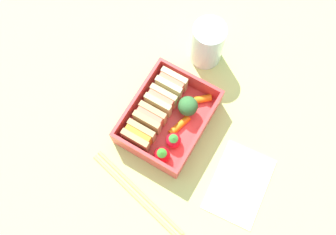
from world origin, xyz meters
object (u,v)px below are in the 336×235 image
Objects in this scene: chopstick_pair at (137,194)px; drinking_glass at (207,44)px; sandwich_center_left at (150,118)px; sandwich_center at (161,101)px; carrot_stick_left at (180,124)px; sandwich_left at (139,136)px; strawberry_far_left at (173,140)px; strawberry_left at (162,155)px; folded_napkin at (239,184)px; sandwich_center_right at (171,84)px; broccoli_floret at (188,106)px; carrot_stick_far_left at (198,100)px.

drinking_glass reaches higher than chopstick_pair.
sandwich_center_left is 1.00× the size of sandwich_center.
carrot_stick_left is (-1.58, -5.06, -1.59)cm from sandwich_center.
drinking_glass is at bearing -8.32° from sandwich_center.
strawberry_far_left is (2.53, -5.61, -0.70)cm from sandwich_left.
strawberry_left reaches higher than folded_napkin.
sandwich_center_right is at bearing 64.30° from folded_napkin.
sandwich_left is 21.58cm from drinking_glass.
chopstick_pair is (-11.10, 0.91, -2.35)cm from strawberry_far_left.
sandwich_center is 1.15× the size of carrot_stick_left.
sandwich_center_left is 0.54× the size of drinking_glass.
broccoli_floret is (6.49, 0.76, 1.26)cm from strawberry_far_left.
carrot_stick_far_left is 0.53× the size of drinking_glass.
sandwich_center_left is at bearing 180.00° from sandwich_center.
carrot_stick_far_left is 0.25× the size of chopstick_pair.
strawberry_far_left reaches higher than folded_napkin.
strawberry_far_left is 0.65× the size of carrot_stick_far_left.
sandwich_left is at bearing 28.74° from chopstick_pair.
sandwich_center_right reaches higher than chopstick_pair.
carrot_stick_left is 0.22× the size of chopstick_pair.
strawberry_left is 0.76× the size of carrot_stick_left.
folded_napkin is at bearing -105.36° from carrot_stick_left.
broccoli_floret is (5.19, -4.86, 0.56)cm from sandwich_center_left.
sandwich_center_left is 0.39× the size of folded_napkin.
sandwich_center_right is 1.01× the size of carrot_stick_far_left.
carrot_stick_left is 0.34× the size of folded_napkin.
sandwich_center is 7.05cm from carrot_stick_far_left.
strawberry_left is 0.26× the size of folded_napkin.
strawberry_far_left is 11.39cm from chopstick_pair.
sandwich_left is 1.00× the size of sandwich_center.
folded_napkin is (-0.41, -13.87, -2.50)cm from strawberry_far_left.
broccoli_floret is (9.79, 0.33, 1.19)cm from strawberry_left.
carrot_stick_left is 15.95cm from drinking_glass.
sandwich_center_left is 19.82cm from folded_napkin.
sandwich_center_right reaches higher than carrot_stick_left.
strawberry_far_left is 0.34× the size of drinking_glass.
sandwich_center_left reaches higher than strawberry_left.
folded_napkin is (-5.55, -19.49, -3.21)cm from sandwich_center.
carrot_stick_left is at bearing 8.90° from strawberry_far_left.
sandwich_left is 1.12× the size of broccoli_floret.
strawberry_far_left is at bearing 88.30° from folded_napkin.
sandwich_center_left is at bearing 180.00° from sandwich_center_right.
sandwich_center is 1.00× the size of sandwich_center_right.
folded_napkin is at bearing -95.03° from sandwich_center_left.
strawberry_far_left is 9.27cm from carrot_stick_far_left.
strawberry_left is at bearing -131.51° from sandwich_center_left.
carrot_stick_left is at bearing 1.12° from strawberry_left.
folded_napkin is (-3.96, -14.43, -1.62)cm from carrot_stick_left.
sandwich_center is at bearing 171.68° from drinking_glass.
broccoli_floret is at bearing -167.09° from drinking_glass.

